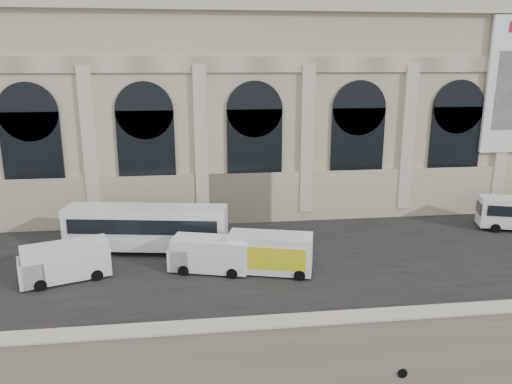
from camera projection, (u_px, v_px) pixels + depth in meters
quay at (273, 211)px, 62.69m from camera, size 160.00×70.00×6.00m
street at (313, 249)px, 41.78m from camera, size 160.00×24.00×0.06m
parapet at (369, 324)px, 28.77m from camera, size 160.00×1.40×1.21m
museum at (226, 76)px, 53.74m from camera, size 69.00×18.70×29.10m
bus_left at (146, 227)px, 40.70m from camera, size 13.38×4.92×3.87m
van_b at (61, 263)px, 35.50m from camera, size 6.53×4.18×2.72m
van_c at (206, 254)px, 37.18m from camera, size 6.27×3.73×2.62m
box_truck at (264, 253)px, 36.92m from camera, size 7.75×4.25×2.98m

